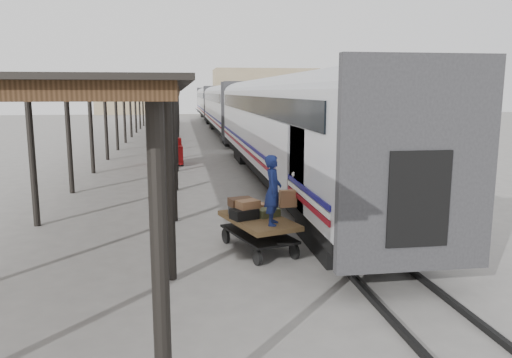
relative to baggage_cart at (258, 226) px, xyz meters
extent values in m
plane|color=slate|center=(-0.79, 0.37, -0.65)|extent=(160.00, 160.00, 0.00)
cube|color=silver|center=(2.41, 8.37, 1.95)|extent=(3.00, 24.00, 2.90)
cube|color=#28282B|center=(2.41, -3.53, 1.95)|extent=(3.04, 0.22, 3.50)
cube|color=black|center=(0.89, 8.37, 2.85)|extent=(0.04, 22.08, 0.65)
cube|color=black|center=(2.41, 8.37, 0.25)|extent=(2.55, 23.04, 0.50)
cube|color=silver|center=(2.41, 34.37, 1.95)|extent=(3.00, 24.00, 2.90)
cube|color=#28282B|center=(2.41, 22.47, 1.95)|extent=(3.04, 0.22, 3.50)
cube|color=black|center=(0.89, 34.37, 2.85)|extent=(0.04, 22.08, 0.65)
cube|color=black|center=(2.41, 34.37, 0.25)|extent=(2.55, 23.04, 0.50)
cube|color=silver|center=(2.41, 60.37, 1.95)|extent=(3.00, 24.00, 2.90)
cube|color=#28282B|center=(2.41, 48.47, 1.95)|extent=(3.04, 0.22, 3.50)
cube|color=black|center=(0.89, 60.37, 2.85)|extent=(0.04, 22.08, 0.65)
cube|color=black|center=(2.41, 60.37, 0.25)|extent=(2.55, 23.04, 0.50)
cube|color=black|center=(1.16, -0.13, 1.50)|extent=(0.50, 1.70, 2.00)
imported|color=silver|center=(1.16, -0.13, 1.36)|extent=(0.72, 0.89, 1.72)
cube|color=#976541|center=(0.76, -0.28, 0.75)|extent=(0.57, 0.25, 0.42)
cube|color=#422B19|center=(-4.19, 24.37, 3.35)|extent=(4.60, 64.00, 0.18)
cube|color=black|center=(-4.19, 24.37, 3.47)|extent=(4.90, 64.30, 0.06)
cylinder|color=black|center=(-6.24, 24.37, 1.35)|extent=(0.20, 0.20, 4.00)
cylinder|color=black|center=(-6.24, 55.37, 1.35)|extent=(0.20, 0.20, 4.00)
cylinder|color=black|center=(-2.14, -6.63, 1.35)|extent=(0.20, 0.20, 4.00)
cylinder|color=black|center=(-2.14, 24.37, 1.35)|extent=(0.20, 0.20, 4.00)
cylinder|color=black|center=(-2.14, 55.37, 1.35)|extent=(0.20, 0.20, 4.00)
cube|color=black|center=(1.69, 34.37, -0.59)|extent=(0.10, 150.00, 0.12)
cube|color=black|center=(3.13, 34.37, -0.59)|extent=(0.10, 150.00, 0.12)
cube|color=tan|center=(13.21, 78.37, 3.35)|extent=(18.00, 10.00, 8.00)
cube|color=tan|center=(-10.79, 82.37, 2.35)|extent=(12.00, 8.00, 6.00)
cube|color=brown|center=(0.00, 0.00, 0.15)|extent=(1.91, 2.66, 0.12)
cube|color=black|center=(0.00, 0.00, -0.20)|extent=(1.78, 2.54, 0.06)
cylinder|color=black|center=(-0.19, -1.06, -0.45)|extent=(0.20, 0.41, 0.40)
cylinder|color=black|center=(0.76, -0.76, -0.45)|extent=(0.20, 0.41, 0.40)
cylinder|color=black|center=(-0.76, 0.76, -0.45)|extent=(0.20, 0.41, 0.40)
cylinder|color=black|center=(0.19, 1.06, -0.45)|extent=(0.20, 0.41, 0.40)
cube|color=#3E3E41|center=(-0.35, 0.46, 0.32)|extent=(0.72, 0.60, 0.21)
cube|color=#976541|center=(0.09, 0.80, 0.30)|extent=(0.56, 0.44, 0.18)
cube|color=black|center=(-0.36, -0.02, 0.34)|extent=(0.75, 0.65, 0.25)
cube|color=#4B5231|center=(0.26, 0.14, 0.31)|extent=(0.66, 0.58, 0.20)
cube|color=#503320|center=(-0.39, 0.44, 0.54)|extent=(0.68, 0.57, 0.21)
cube|color=#976541|center=(-0.26, 0.05, 0.56)|extent=(0.64, 0.56, 0.21)
cube|color=maroon|center=(-2.33, 15.66, -0.05)|extent=(1.07, 1.69, 0.98)
cube|color=maroon|center=(-2.35, 16.10, 0.61)|extent=(0.96, 0.70, 0.38)
cylinder|color=black|center=(-2.73, 15.04, -0.45)|extent=(0.15, 0.40, 0.39)
cylinder|color=black|center=(-1.86, 15.08, -0.45)|extent=(0.15, 0.40, 0.39)
cylinder|color=black|center=(-2.80, 16.24, -0.45)|extent=(0.15, 0.40, 0.39)
cylinder|color=black|center=(-1.92, 16.28, -0.45)|extent=(0.15, 0.40, 0.39)
imported|color=navy|center=(0.25, -0.65, 1.05)|extent=(0.55, 0.69, 1.68)
imported|color=black|center=(-2.73, 13.91, 0.31)|extent=(1.21, 0.79, 1.91)
camera|label=1|loc=(-1.87, -12.04, 3.34)|focal=35.00mm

